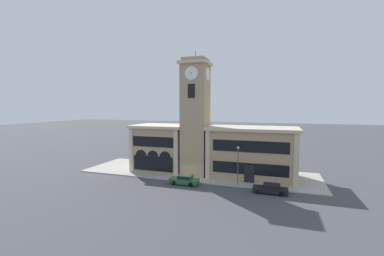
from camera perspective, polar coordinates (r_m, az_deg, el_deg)
name	(u,v)px	position (r m, az deg, el deg)	size (l,w,h in m)	color
ground_plane	(186,182)	(40.14, -1.28, -11.95)	(300.00, 300.00, 0.00)	#424247
sidewalk_kerb	(198,172)	(45.39, 1.24, -9.86)	(40.09, 11.56, 0.15)	#A39E93
clock_tower	(195,117)	(42.73, 0.75, 2.37)	(4.79, 4.79, 20.59)	tan
town_hall_left_wing	(162,147)	(47.20, -6.74, -4.26)	(9.83, 7.80, 8.25)	tan
town_hall_right_wing	(252,152)	(42.95, 13.17, -5.26)	(14.40, 7.80, 8.25)	tan
parked_car_near	(184,180)	(38.85, -1.68, -11.37)	(4.28, 1.81, 1.44)	#285633
parked_car_mid	(271,188)	(36.66, 17.09, -12.71)	(4.51, 1.72, 1.29)	black
street_lamp	(238,160)	(38.10, 10.19, -6.95)	(0.36, 0.36, 5.64)	#4C4C51
fire_hydrant	(180,177)	(40.87, -2.68, -10.81)	(0.22, 0.22, 0.87)	red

